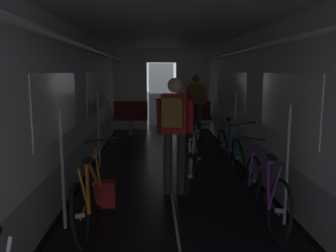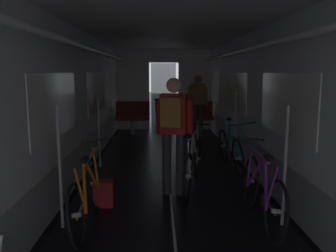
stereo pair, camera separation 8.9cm
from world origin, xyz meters
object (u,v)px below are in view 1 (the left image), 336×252
at_px(bicycle_silver_in_aisle, 194,164).
at_px(backpack_on_floor, 105,194).
at_px(bench_seat_far_left, 130,115).
at_px(person_standing_near_bench, 196,101).
at_px(bicycle_teal, 230,149).
at_px(person_cyclist_aisle, 175,125).
at_px(bench_seat_far_right, 194,115).
at_px(bicycle_purple, 264,190).
at_px(bicycle_orange, 89,194).

bearing_deg(bicycle_silver_in_aisle, backpack_on_floor, -151.62).
xyz_separation_m(bench_seat_far_left, person_standing_near_bench, (1.80, -0.38, 0.41)).
bearing_deg(bicycle_teal, bench_seat_far_left, 119.48).
xyz_separation_m(person_cyclist_aisle, backpack_on_floor, (-0.94, -0.41, -0.85)).
bearing_deg(bicycle_silver_in_aisle, bench_seat_far_left, 105.17).
bearing_deg(person_standing_near_bench, bench_seat_far_left, 168.21).
bearing_deg(bench_seat_far_right, backpack_on_floor, -108.65).
bearing_deg(bench_seat_far_right, bicycle_teal, -86.12).
xyz_separation_m(bicycle_purple, bicycle_silver_in_aisle, (-0.69, 1.22, 0.00)).
xyz_separation_m(bicycle_orange, backpack_on_floor, (0.10, 0.59, -0.21)).
xyz_separation_m(bicycle_teal, person_cyclist_aisle, (-1.10, -1.30, 0.63)).
height_order(bicycle_purple, backpack_on_floor, bicycle_purple).
bearing_deg(person_cyclist_aisle, bicycle_orange, -136.21).
distance_m(bicycle_orange, bicycle_purple, 2.04).
xyz_separation_m(person_standing_near_bench, backpack_on_floor, (-1.80, -4.95, -0.81)).
bearing_deg(bicycle_orange, bench_seat_far_right, 72.24).
bearing_deg(bicycle_purple, bicycle_orange, -178.84).
bearing_deg(backpack_on_floor, bicycle_silver_in_aisle, 28.38).
distance_m(bicycle_silver_in_aisle, backpack_on_floor, 1.44).
bearing_deg(bicycle_orange, bicycle_teal, 47.00).
distance_m(bench_seat_far_right, backpack_on_floor, 5.63).
distance_m(person_standing_near_bench, backpack_on_floor, 5.33).
height_order(bench_seat_far_right, backpack_on_floor, bench_seat_far_right).
bearing_deg(backpack_on_floor, bench_seat_far_left, 90.03).
distance_m(person_cyclist_aisle, backpack_on_floor, 1.33).
bearing_deg(person_cyclist_aisle, bicycle_teal, 49.71).
xyz_separation_m(bench_seat_far_left, bicycle_teal, (2.05, -3.62, -0.19)).
distance_m(bench_seat_far_right, bicycle_orange, 6.21).
relative_size(bench_seat_far_left, person_cyclist_aisle, 0.58).
xyz_separation_m(bench_seat_far_right, person_standing_near_bench, (0.00, -0.38, 0.41)).
bearing_deg(bicycle_silver_in_aisle, bench_seat_far_right, 83.37).
bearing_deg(bicycle_purple, person_standing_near_bench, 91.52).
bearing_deg(bicycle_silver_in_aisle, bicycle_orange, -136.91).
distance_m(bench_seat_far_right, bicycle_teal, 3.63).
distance_m(bicycle_orange, backpack_on_floor, 0.63).
xyz_separation_m(bicycle_teal, bicycle_silver_in_aisle, (-0.79, -1.03, 0.00)).
relative_size(bench_seat_far_right, bicycle_purple, 0.58).
relative_size(bicycle_purple, backpack_on_floor, 4.97).
bearing_deg(backpack_on_floor, bicycle_orange, -99.32).
bearing_deg(person_cyclist_aisle, bicycle_purple, -43.59).
height_order(bench_seat_far_left, bicycle_orange, same).
height_order(bicycle_orange, bicycle_purple, bicycle_orange).
xyz_separation_m(bicycle_teal, bicycle_purple, (-0.10, -2.25, 0.00)).
height_order(bicycle_orange, bicycle_silver_in_aisle, bicycle_orange).
bearing_deg(bench_seat_far_right, bicycle_orange, -107.76).
relative_size(bicycle_silver_in_aisle, backpack_on_floor, 4.86).
height_order(bench_seat_far_right, person_standing_near_bench, person_standing_near_bench).
relative_size(bicycle_orange, bicycle_purple, 1.00).
bearing_deg(backpack_on_floor, bicycle_purple, -15.66).
xyz_separation_m(bench_seat_far_right, bicycle_teal, (0.25, -3.62, -0.19)).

